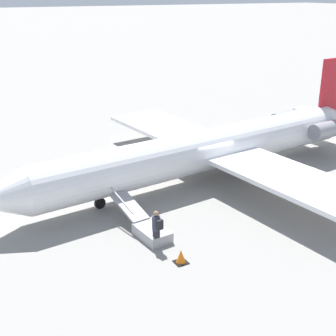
{
  "coord_description": "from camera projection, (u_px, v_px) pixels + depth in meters",
  "views": [
    {
      "loc": [
        14.27,
        21.46,
        10.55
      ],
      "look_at": [
        3.09,
        1.09,
        1.67
      ],
      "focal_mm": 50.0,
      "sensor_mm": 36.0,
      "label": 1
    }
  ],
  "objects": [
    {
      "name": "boarding_stairs",
      "position": [
        147.0,
        228.0,
        21.38
      ],
      "size": [
        1.43,
        4.1,
        1.6
      ],
      "rotation": [
        0.0,
        0.0,
        -1.47
      ],
      "color": "#99999E",
      "rests_on": "ground"
    },
    {
      "name": "traffic_cone_near_stairs",
      "position": [
        181.0,
        257.0,
        19.21
      ],
      "size": [
        0.54,
        0.54,
        0.6
      ],
      "color": "black",
      "rests_on": "ground"
    },
    {
      "name": "ground_plane",
      "position": [
        205.0,
        180.0,
        27.75
      ],
      "size": [
        600.0,
        600.0,
        0.0
      ],
      "primitive_type": "plane",
      "color": "gray"
    },
    {
      "name": "passenger",
      "position": [
        157.0,
        227.0,
        20.11
      ],
      "size": [
        0.36,
        0.55,
        1.74
      ],
      "rotation": [
        0.0,
        0.0,
        -1.47
      ],
      "color": "#23232D",
      "rests_on": "ground"
    },
    {
      "name": "airplane_main",
      "position": [
        217.0,
        147.0,
        27.53
      ],
      "size": [
        27.05,
        20.5,
        6.27
      ],
      "rotation": [
        0.0,
        0.0,
        0.1
      ],
      "color": "white",
      "rests_on": "ground"
    }
  ]
}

